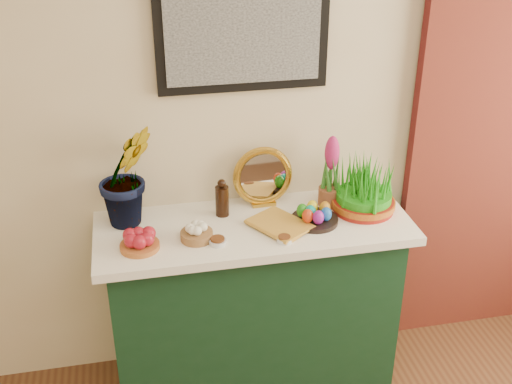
{
  "coord_description": "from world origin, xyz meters",
  "views": [
    {
      "loc": [
        -0.49,
        -0.41,
        2.33
      ],
      "look_at": [
        -0.0,
        1.95,
        1.07
      ],
      "focal_mm": 45.0,
      "sensor_mm": 36.0,
      "label": 1
    }
  ],
  "objects_px": {
    "mirror": "(263,177)",
    "wheatgrass_sabzeh": "(364,190)",
    "sideboard": "(254,307)",
    "hyacinth_green": "(125,160)",
    "book": "(264,232)"
  },
  "relations": [
    {
      "from": "sideboard",
      "to": "wheatgrass_sabzeh",
      "type": "distance_m",
      "value": 0.77
    },
    {
      "from": "sideboard",
      "to": "wheatgrass_sabzeh",
      "type": "xyz_separation_m",
      "value": [
        0.52,
        0.02,
        0.57
      ]
    },
    {
      "from": "wheatgrass_sabzeh",
      "to": "hyacinth_green",
      "type": "bearing_deg",
      "value": 174.35
    },
    {
      "from": "sideboard",
      "to": "wheatgrass_sabzeh",
      "type": "bearing_deg",
      "value": 1.79
    },
    {
      "from": "mirror",
      "to": "hyacinth_green",
      "type": "bearing_deg",
      "value": -175.2
    },
    {
      "from": "hyacinth_green",
      "to": "mirror",
      "type": "distance_m",
      "value": 0.63
    },
    {
      "from": "mirror",
      "to": "wheatgrass_sabzeh",
      "type": "bearing_deg",
      "value": -19.42
    },
    {
      "from": "sideboard",
      "to": "hyacinth_green",
      "type": "distance_m",
      "value": 0.94
    },
    {
      "from": "wheatgrass_sabzeh",
      "to": "mirror",
      "type": "bearing_deg",
      "value": 160.58
    },
    {
      "from": "sideboard",
      "to": "book",
      "type": "bearing_deg",
      "value": -79.26
    },
    {
      "from": "mirror",
      "to": "wheatgrass_sabzeh",
      "type": "height_order",
      "value": "mirror"
    },
    {
      "from": "wheatgrass_sabzeh",
      "to": "book",
      "type": "bearing_deg",
      "value": -165.1
    },
    {
      "from": "hyacinth_green",
      "to": "wheatgrass_sabzeh",
      "type": "bearing_deg",
      "value": -24.93
    },
    {
      "from": "book",
      "to": "wheatgrass_sabzeh",
      "type": "bearing_deg",
      "value": -17.45
    },
    {
      "from": "hyacinth_green",
      "to": "wheatgrass_sabzeh",
      "type": "distance_m",
      "value": 1.07
    }
  ]
}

